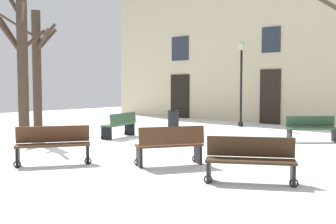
% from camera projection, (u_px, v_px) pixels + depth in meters
% --- Properties ---
extents(ground_plane, '(34.54, 34.54, 0.00)m').
position_uv_depth(ground_plane, '(127.00, 146.00, 12.33)').
color(ground_plane, white).
extents(building_facade, '(21.59, 0.60, 8.17)m').
position_uv_depth(building_facade, '(275.00, 38.00, 19.30)').
color(building_facade, beige).
rests_on(building_facade, ground).
extents(tree_near_facade, '(1.59, 2.67, 5.09)m').
position_uv_depth(tree_near_facade, '(37.00, 66.00, 17.51)').
color(tree_near_facade, '#423326').
rests_on(tree_near_facade, ground).
extents(tree_center, '(2.23, 1.60, 5.22)m').
position_uv_depth(tree_center, '(22.00, 63.00, 14.31)').
color(tree_center, '#423326').
rests_on(tree_center, ground).
extents(streetlamp, '(0.30, 0.30, 3.87)m').
position_uv_depth(streetlamp, '(241.00, 74.00, 18.11)').
color(streetlamp, black).
rests_on(streetlamp, ground).
extents(litter_bin, '(0.47, 0.47, 0.86)m').
position_uv_depth(litter_bin, '(173.00, 121.00, 16.12)').
color(litter_bin, black).
rests_on(litter_bin, ground).
extents(bench_far_corner, '(1.22, 1.58, 0.93)m').
position_uv_depth(bench_far_corner, '(170.00, 145.00, 9.33)').
color(bench_far_corner, '#51331E').
rests_on(bench_far_corner, ground).
extents(bench_near_lamp, '(1.71, 1.30, 0.87)m').
position_uv_depth(bench_near_lamp, '(250.00, 160.00, 7.71)').
color(bench_near_lamp, '#3D2819').
rests_on(bench_near_lamp, ground).
extents(bench_back_to_back_left, '(0.84, 1.66, 0.89)m').
position_uv_depth(bench_back_to_back_left, '(120.00, 125.00, 14.38)').
color(bench_back_to_back_left, '#2D4C33').
rests_on(bench_back_to_back_left, ground).
extents(bench_facing_shops, '(1.33, 1.67, 0.91)m').
position_uv_depth(bench_facing_shops, '(53.00, 144.00, 9.49)').
color(bench_facing_shops, '#51331E').
rests_on(bench_facing_shops, ground).
extents(bench_back_to_back_right, '(1.47, 1.43, 0.86)m').
position_uv_depth(bench_back_to_back_right, '(312.00, 128.00, 13.31)').
color(bench_back_to_back_right, '#2D4C33').
rests_on(bench_back_to_back_right, ground).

